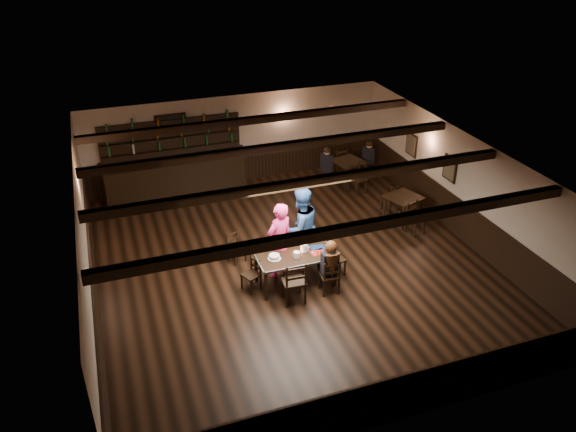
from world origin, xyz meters
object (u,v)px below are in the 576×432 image
object	(u,v)px
chair_near_right	(331,274)
man_blue	(300,228)
chair_near_left	(295,280)
cake	(274,257)
bar_counter	(175,170)
dining_table	(295,258)
woman_pink	(280,241)

from	to	relation	value
chair_near_right	man_blue	xyz separation A→B (m)	(-0.20, 1.33, 0.49)
chair_near_left	cake	xyz separation A→B (m)	(-0.22, 0.70, 0.19)
chair_near_right	bar_counter	world-z (taller)	bar_counter
dining_table	bar_counter	distance (m)	5.76
man_blue	cake	world-z (taller)	man_blue
dining_table	woman_pink	distance (m)	0.54
dining_table	bar_counter	world-z (taller)	bar_counter
dining_table	cake	world-z (taller)	cake
chair_near_right	woman_pink	bearing A→B (deg)	127.65
woman_pink	cake	distance (m)	0.51
chair_near_left	woman_pink	bearing A→B (deg)	87.77
bar_counter	woman_pink	bearing A→B (deg)	-73.43
chair_near_left	man_blue	size ratio (longest dim) A/B	0.52
dining_table	man_blue	bearing A→B (deg)	62.01
chair_near_right	man_blue	bearing A→B (deg)	98.71
chair_near_right	bar_counter	distance (m)	6.54
chair_near_left	bar_counter	xyz separation A→B (m)	(-1.46, 6.17, 0.13)
chair_near_left	cake	bearing A→B (deg)	107.52
chair_near_left	cake	distance (m)	0.76
dining_table	chair_near_right	xyz separation A→B (m)	(0.59, -0.61, -0.18)
man_blue	bar_counter	distance (m)	5.23
chair_near_right	cake	xyz separation A→B (m)	(-1.07, 0.63, 0.29)
dining_table	chair_near_left	size ratio (longest dim) A/B	1.69
woman_pink	bar_counter	xyz separation A→B (m)	(-1.51, 5.06, -0.20)
dining_table	chair_near_right	distance (m)	0.86
chair_near_left	man_blue	bearing A→B (deg)	65.11
chair_near_right	woman_pink	world-z (taller)	woman_pink
man_blue	chair_near_right	bearing A→B (deg)	84.57
chair_near_left	man_blue	world-z (taller)	man_blue
bar_counter	cake	bearing A→B (deg)	-77.20
dining_table	man_blue	distance (m)	0.87
man_blue	chair_near_left	bearing A→B (deg)	50.97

